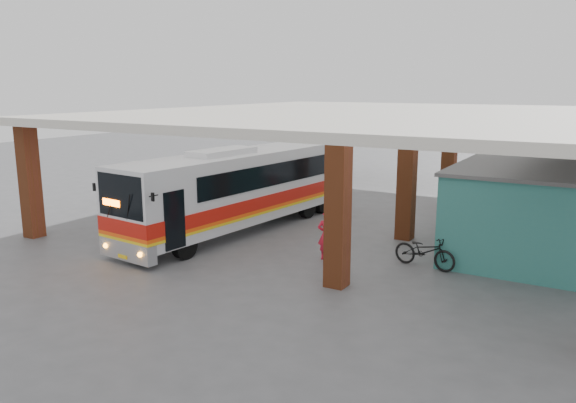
% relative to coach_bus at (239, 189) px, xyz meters
% --- Properties ---
extents(ground, '(90.00, 90.00, 0.00)m').
position_rel_coach_bus_xyz_m(ground, '(3.20, -0.84, -1.68)').
color(ground, '#515154').
rests_on(ground, ground).
extents(brick_columns, '(20.10, 21.60, 4.35)m').
position_rel_coach_bus_xyz_m(brick_columns, '(4.63, 4.16, 0.49)').
color(brick_columns, brown).
rests_on(brick_columns, ground).
extents(canopy_roof, '(21.00, 23.00, 0.30)m').
position_rel_coach_bus_xyz_m(canopy_roof, '(3.70, 5.66, 2.82)').
color(canopy_roof, beige).
rests_on(canopy_roof, brick_columns).
extents(shop_building, '(5.20, 8.20, 3.11)m').
position_rel_coach_bus_xyz_m(shop_building, '(10.70, 3.16, -0.12)').
color(shop_building, '#2F7772').
rests_on(shop_building, ground).
extents(coach_bus, '(3.52, 11.80, 3.39)m').
position_rel_coach_bus_xyz_m(coach_bus, '(0.00, 0.00, 0.00)').
color(coach_bus, silver).
rests_on(coach_bus, ground).
extents(motorcycle, '(2.19, 1.06, 1.10)m').
position_rel_coach_bus_xyz_m(motorcycle, '(7.90, -0.87, -1.13)').
color(motorcycle, black).
rests_on(motorcycle, ground).
extents(pedestrian, '(0.72, 0.60, 1.69)m').
position_rel_coach_bus_xyz_m(pedestrian, '(4.79, -1.69, -0.84)').
color(pedestrian, red).
rests_on(pedestrian, ground).
extents(red_chair, '(0.40, 0.40, 0.73)m').
position_rel_coach_bus_xyz_m(red_chair, '(8.13, 7.95, -1.35)').
color(red_chair, red).
rests_on(red_chair, ground).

